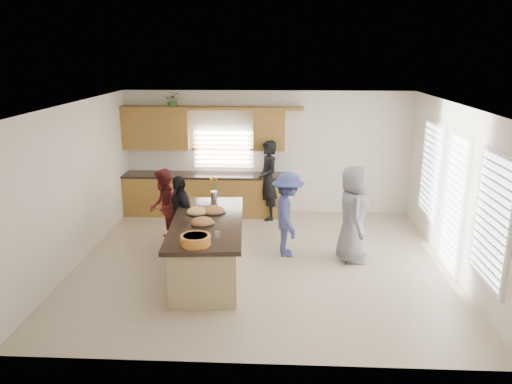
# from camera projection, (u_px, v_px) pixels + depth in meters

# --- Properties ---
(floor) EXTENTS (6.50, 6.50, 0.00)m
(floor) POSITION_uv_depth(u_px,v_px,m) (262.00, 262.00, 8.91)
(floor) COLOR tan
(floor) RESTS_ON ground
(room_shell) EXTENTS (6.52, 6.02, 2.81)m
(room_shell) POSITION_uv_depth(u_px,v_px,m) (262.00, 158.00, 8.39)
(room_shell) COLOR silver
(room_shell) RESTS_ON ground
(back_cabinetry) EXTENTS (4.08, 0.66, 2.46)m
(back_cabinetry) POSITION_uv_depth(u_px,v_px,m) (202.00, 175.00, 11.36)
(back_cabinetry) COLOR olive
(back_cabinetry) RESTS_ON ground
(right_wall_glazing) EXTENTS (0.06, 4.00, 2.25)m
(right_wall_glazing) POSITION_uv_depth(u_px,v_px,m) (456.00, 195.00, 8.26)
(right_wall_glazing) COLOR white
(right_wall_glazing) RESTS_ON ground
(island) EXTENTS (1.34, 2.77, 0.95)m
(island) POSITION_uv_depth(u_px,v_px,m) (208.00, 249.00, 8.35)
(island) COLOR tan
(island) RESTS_ON ground
(platter_front) EXTENTS (0.40, 0.40, 0.16)m
(platter_front) POSITION_uv_depth(u_px,v_px,m) (203.00, 222.00, 8.04)
(platter_front) COLOR black
(platter_front) RESTS_ON island
(platter_mid) EXTENTS (0.42, 0.42, 0.17)m
(platter_mid) POSITION_uv_depth(u_px,v_px,m) (213.00, 211.00, 8.62)
(platter_mid) COLOR black
(platter_mid) RESTS_ON island
(platter_back) EXTENTS (0.40, 0.40, 0.16)m
(platter_back) POSITION_uv_depth(u_px,v_px,m) (197.00, 212.00, 8.57)
(platter_back) COLOR black
(platter_back) RESTS_ON island
(salad_bowl) EXTENTS (0.44, 0.44, 0.14)m
(salad_bowl) POSITION_uv_depth(u_px,v_px,m) (195.00, 240.00, 7.17)
(salad_bowl) COLOR orange
(salad_bowl) RESTS_ON island
(clear_cup) EXTENTS (0.08, 0.08, 0.09)m
(clear_cup) POSITION_uv_depth(u_px,v_px,m) (217.00, 234.00, 7.46)
(clear_cup) COLOR white
(clear_cup) RESTS_ON island
(plate_stack) EXTENTS (0.24, 0.24, 0.05)m
(plate_stack) POSITION_uv_depth(u_px,v_px,m) (204.00, 205.00, 8.96)
(plate_stack) COLOR #B898DD
(plate_stack) RESTS_ON island
(flower_vase) EXTENTS (0.14, 0.14, 0.43)m
(flower_vase) POSITION_uv_depth(u_px,v_px,m) (214.00, 188.00, 9.31)
(flower_vase) COLOR silver
(flower_vase) RESTS_ON island
(potted_plant) EXTENTS (0.36, 0.32, 0.37)m
(potted_plant) POSITION_uv_depth(u_px,v_px,m) (173.00, 101.00, 11.02)
(potted_plant) COLOR #397D32
(potted_plant) RESTS_ON back_cabinetry
(woman_left_back) EXTENTS (0.63, 0.76, 1.78)m
(woman_left_back) POSITION_uv_depth(u_px,v_px,m) (268.00, 180.00, 11.01)
(woman_left_back) COLOR black
(woman_left_back) RESTS_ON ground
(woman_left_mid) EXTENTS (0.66, 0.80, 1.49)m
(woman_left_mid) POSITION_uv_depth(u_px,v_px,m) (164.00, 207.00, 9.59)
(woman_left_mid) COLOR maroon
(woman_left_mid) RESTS_ON ground
(woman_left_front) EXTENTS (0.78, 0.92, 1.48)m
(woman_left_front) POSITION_uv_depth(u_px,v_px,m) (180.00, 215.00, 9.17)
(woman_left_front) COLOR black
(woman_left_front) RESTS_ON ground
(woman_right_back) EXTENTS (0.69, 1.07, 1.57)m
(woman_right_back) POSITION_uv_depth(u_px,v_px,m) (288.00, 214.00, 9.05)
(woman_right_back) COLOR #383E7A
(woman_right_back) RESTS_ON ground
(woman_right_front) EXTENTS (0.56, 0.86, 1.75)m
(woman_right_front) POSITION_uv_depth(u_px,v_px,m) (353.00, 214.00, 8.79)
(woman_right_front) COLOR slate
(woman_right_front) RESTS_ON ground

